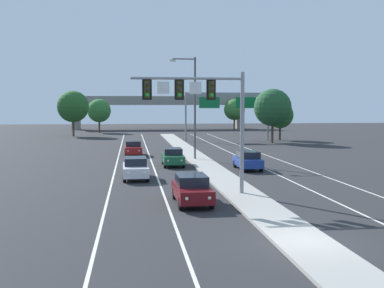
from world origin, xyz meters
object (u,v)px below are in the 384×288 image
(tree_far_right_c, at_px, (234,110))
(tree_far_right_a, at_px, (273,108))
(highway_sign_gantry, at_px, (227,101))
(tree_far_left_a, at_px, (73,107))
(tree_far_left_b, at_px, (99,111))
(tree_far_right_b, at_px, (280,115))
(overhead_signal_mast, at_px, (204,104))
(street_lamp_median, at_px, (193,102))
(car_oncoming_green, at_px, (173,157))
(car_receding_blue, at_px, (248,160))
(car_oncoming_darkred, at_px, (192,189))
(car_oncoming_white, at_px, (135,168))
(car_oncoming_red, at_px, (133,148))

(tree_far_right_c, bearing_deg, tree_far_right_a, -94.45)
(highway_sign_gantry, relative_size, tree_far_left_a, 1.64)
(tree_far_left_b, bearing_deg, tree_far_right_a, -49.03)
(tree_far_right_b, bearing_deg, highway_sign_gantry, -178.23)
(tree_far_left_a, bearing_deg, tree_far_right_a, -32.56)
(overhead_signal_mast, height_order, street_lamp_median, street_lamp_median)
(overhead_signal_mast, distance_m, car_oncoming_green, 15.58)
(car_receding_blue, distance_m, tree_far_right_a, 30.96)
(overhead_signal_mast, distance_m, tree_far_right_b, 49.69)
(car_oncoming_green, height_order, tree_far_left_a, tree_far_left_a)
(car_oncoming_darkred, distance_m, car_receding_blue, 15.01)
(car_oncoming_white, xyz_separation_m, tree_far_left_a, (-10.52, 52.37, 4.47))
(car_receding_blue, xyz_separation_m, tree_far_right_c, (13.89, 69.78, 3.75))
(car_oncoming_green, distance_m, tree_far_left_a, 47.22)
(car_receding_blue, relative_size, tree_far_right_c, 0.64)
(car_receding_blue, bearing_deg, car_oncoming_darkred, -115.42)
(car_oncoming_red, bearing_deg, tree_far_left_b, 98.05)
(highway_sign_gantry, distance_m, tree_far_left_b, 33.23)
(tree_far_right_c, bearing_deg, tree_far_left_a, -147.61)
(overhead_signal_mast, height_order, car_oncoming_darkred, overhead_signal_mast)
(overhead_signal_mast, xyz_separation_m, highway_sign_gantry, (10.59, 45.59, 0.69))
(tree_far_right_a, bearing_deg, highway_sign_gantry, 136.00)
(car_oncoming_red, height_order, tree_far_right_c, tree_far_right_c)
(tree_far_right_b, bearing_deg, car_receding_blue, -111.60)
(car_oncoming_darkred, bearing_deg, car_oncoming_white, 107.50)
(tree_far_right_c, bearing_deg, tree_far_right_b, -90.45)
(street_lamp_median, xyz_separation_m, tree_far_right_b, (17.29, 26.55, -1.83))
(street_lamp_median, relative_size, tree_far_left_a, 1.23)
(tree_far_left_b, bearing_deg, tree_far_right_b, -40.30)
(overhead_signal_mast, distance_m, highway_sign_gantry, 46.80)
(car_oncoming_darkred, height_order, tree_far_left_b, tree_far_left_b)
(overhead_signal_mast, xyz_separation_m, tree_far_right_a, (16.19, 40.18, -0.32))
(tree_far_left_a, xyz_separation_m, tree_far_left_b, (3.82, 11.33, -0.84))
(tree_far_right_b, height_order, tree_far_right_a, tree_far_right_a)
(car_receding_blue, height_order, highway_sign_gantry, highway_sign_gantry)
(car_oncoming_red, distance_m, tree_far_right_b, 31.71)
(street_lamp_median, height_order, tree_far_left_b, street_lamp_median)
(car_oncoming_red, relative_size, highway_sign_gantry, 0.34)
(car_oncoming_red, height_order, tree_far_left_a, tree_far_left_a)
(car_oncoming_red, height_order, car_receding_blue, same)
(car_receding_blue, relative_size, tree_far_right_b, 0.74)
(car_oncoming_darkred, distance_m, highway_sign_gantry, 49.36)
(overhead_signal_mast, xyz_separation_m, car_oncoming_white, (-3.95, 7.39, -4.66))
(tree_far_left_a, bearing_deg, car_oncoming_green, -72.78)
(car_oncoming_green, xyz_separation_m, tree_far_left_b, (-10.10, 56.23, 3.63))
(car_oncoming_darkred, relative_size, highway_sign_gantry, 0.34)
(tree_far_right_c, bearing_deg, highway_sign_gantry, -103.86)
(car_receding_blue, bearing_deg, tree_far_right_a, 69.58)
(car_oncoming_red, xyz_separation_m, tree_far_left_a, (-10.41, 35.33, 4.47))
(car_oncoming_darkred, relative_size, tree_far_left_a, 0.55)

